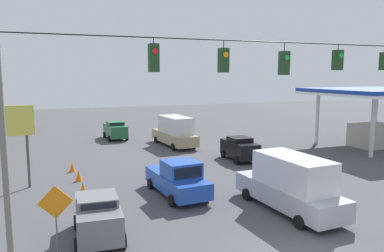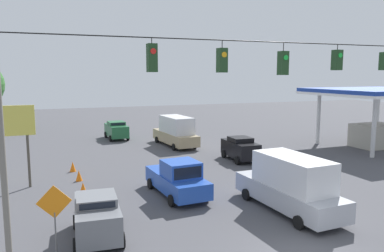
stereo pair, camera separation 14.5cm
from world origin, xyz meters
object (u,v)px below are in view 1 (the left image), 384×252
Objects in this scene: box_truck_tan_oncoming_deep at (175,131)px; sedan_black_oncoming_far at (240,148)px; traffic_cone_fifth at (72,167)px; gas_station at (375,105)px; overhead_signal_span at (281,103)px; work_zone_sign at (56,208)px; sedan_grey_parked_shoulder at (98,216)px; pickup_truck_blue_withflow_mid at (178,179)px; box_truck_silver_crossing_near at (290,184)px; traffic_cone_nearest at (88,222)px; roadside_billboard at (6,129)px; traffic_cone_fourth at (79,176)px; traffic_cone_third at (83,188)px; traffic_cone_second at (83,202)px; sedan_green_withflow_deep at (115,130)px.

box_truck_tan_oncoming_deep is 1.76× the size of sedan_black_oncoming_far.
gas_station is (-27.72, 0.68, 3.73)m from traffic_cone_fifth.
work_zone_sign is (8.63, -1.62, -3.79)m from overhead_signal_span.
sedan_grey_parked_shoulder is 0.73× the size of pickup_truck_blue_withflow_mid.
traffic_cone_nearest is (9.82, -1.34, -1.07)m from box_truck_silver_crossing_near.
box_truck_tan_oncoming_deep is at bearing -145.15° from roadside_billboard.
traffic_cone_nearest is 1.00× the size of traffic_cone_fourth.
pickup_truck_blue_withflow_mid reaches higher than traffic_cone_fifth.
traffic_cone_third is (0.06, -6.35, -0.63)m from sedan_grey_parked_shoulder.
box_truck_tan_oncoming_deep is at bearing -22.60° from gas_station.
sedan_grey_parked_shoulder is 6.50m from pickup_truck_blue_withflow_mid.
box_truck_silver_crossing_near is at bearing 135.29° from traffic_cone_fourth.
sedan_black_oncoming_far is (-5.65, -13.68, -4.78)m from overhead_signal_span.
traffic_cone_third is (7.03, -9.24, -5.42)m from overhead_signal_span.
overhead_signal_span reaches higher than sedan_black_oncoming_far.
traffic_cone_second is at bearing -22.81° from box_truck_silver_crossing_near.
traffic_cone_nearest is 10.82m from traffic_cone_fifth.
traffic_cone_second is at bearing 75.84° from sedan_green_withflow_deep.
overhead_signal_span is 15.05m from traffic_cone_fourth.
roadside_billboard is at bearing 6.27° from sedan_black_oncoming_far.
sedan_grey_parked_shoulder is 16.61m from sedan_black_oncoming_far.
overhead_signal_span is 5.18× the size of sedan_grey_parked_shoulder.
box_truck_silver_crossing_near is at bearing 128.97° from traffic_cone_fifth.
traffic_cone_second is 28.88m from gas_station.
traffic_cone_nearest is 5.27m from traffic_cone_third.
overhead_signal_span is 1.83× the size of gas_station.
gas_station is at bearing -162.44° from pickup_truck_blue_withflow_mid.
box_truck_tan_oncoming_deep is (-4.70, -14.46, 0.45)m from pickup_truck_blue_withflow_mid.
sedan_grey_parked_shoulder is (6.97, -2.89, -4.79)m from overhead_signal_span.
work_zone_sign is at bearing 23.26° from gas_station.
sedan_grey_parked_shoulder is at bearing 22.29° from gas_station.
sedan_black_oncoming_far is at bearing 118.89° from sedan_green_withflow_deep.
box_truck_silver_crossing_near is (0.18, 18.85, -0.01)m from box_truck_tan_oncoming_deep.
traffic_cone_third is 0.25× the size of work_zone_sign.
work_zone_sign is (6.63, 25.93, 1.00)m from sedan_green_withflow_deep.
gas_station reaches higher than sedan_black_oncoming_far.
box_truck_silver_crossing_near reaches higher than traffic_cone_fourth.
sedan_black_oncoming_far is (-7.65, 13.87, 0.00)m from sedan_green_withflow_deep.
box_truck_tan_oncoming_deep is at bearing -146.28° from traffic_cone_fifth.
box_truck_silver_crossing_near is at bearing 32.70° from gas_station.
pickup_truck_blue_withflow_mid reaches higher than sedan_green_withflow_deep.
gas_station is 2.21× the size of roadside_billboard.
work_zone_sign is (11.19, 1.01, 0.57)m from box_truck_silver_crossing_near.
roadside_billboard is at bearing -63.98° from traffic_cone_nearest.
box_truck_tan_oncoming_deep is at bearing -124.13° from traffic_cone_second.
traffic_cone_fourth is (-0.20, -5.38, 0.00)m from traffic_cone_second.
box_truck_silver_crossing_near is 9.69× the size of traffic_cone_fifth.
sedan_black_oncoming_far is 0.58× the size of box_truck_silver_crossing_near.
traffic_cone_nearest is 0.14× the size of roadside_billboard.
box_truck_tan_oncoming_deep is at bearing 127.99° from sedan_green_withflow_deep.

